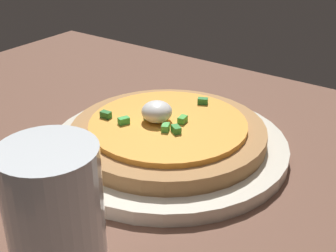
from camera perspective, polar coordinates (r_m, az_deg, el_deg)
name	(u,v)px	position (r cm, az deg, el deg)	size (l,w,h in cm)	color
dining_table	(138,168)	(57.66, -3.59, -5.12)	(95.93, 70.87, 2.70)	brown
plate	(168,146)	(57.83, 0.00, -2.47)	(29.08, 29.08, 1.60)	silver
pizza	(168,132)	(56.87, -0.04, -0.67)	(23.67, 23.67, 5.03)	#B4814D
cup_near	(57,227)	(38.51, -13.33, -11.80)	(7.62, 7.62, 12.57)	silver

